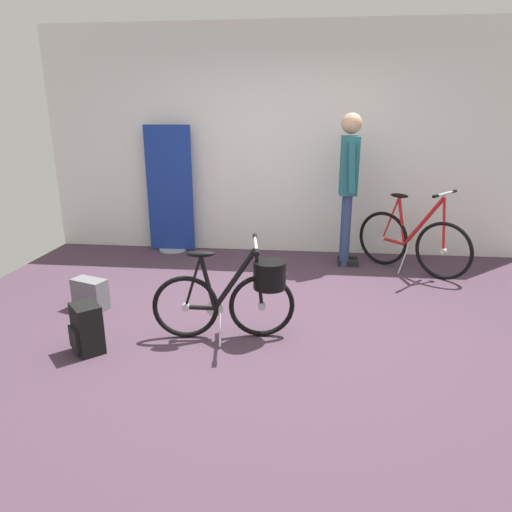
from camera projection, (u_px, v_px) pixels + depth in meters
ground_plane at (269, 325)px, 3.93m from camera, size 6.15×6.15×0.00m
back_wall at (285, 143)px, 5.72m from camera, size 6.15×0.10×2.81m
floor_banner_stand at (170, 196)px, 5.89m from camera, size 0.60×0.36×1.62m
folding_bike_foreground at (239, 292)px, 3.61m from camera, size 1.14×0.53×0.81m
display_bike_left at (412, 241)px, 5.18m from camera, size 1.10×0.91×0.97m
visitor_near_wall at (349, 180)px, 5.24m from camera, size 0.29×0.54×1.76m
backpack_on_floor at (91, 294)px, 4.23m from camera, size 0.36×0.27×0.29m
handbag_on_floor at (87, 329)px, 3.44m from camera, size 0.30×0.30×0.38m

